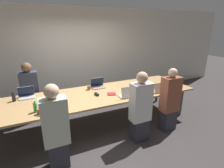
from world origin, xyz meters
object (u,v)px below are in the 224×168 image
cup_near_left (39,112)px  person_near_midright (140,108)px  bottle_far_left (14,97)px  bottle_near_left (35,107)px  laptop_near_midright (127,94)px  bottle_near_midright (135,90)px  person_far_left (30,93)px  laptop_near_left (54,109)px  person_near_right (170,101)px  laptop_near_right (159,89)px  laptop_far_center (98,85)px  cup_near_right (165,88)px  cup_far_center (89,88)px  stapler (97,94)px  laptop_far_left (26,94)px  person_near_left (56,129)px

cup_near_left → person_near_midright: person_near_midright is taller
bottle_far_left → bottle_near_left: bottle_near_left is taller
bottle_near_left → laptop_near_midright: laptop_near_midright is taller
bottle_far_left → bottle_near_midright: (2.49, -0.67, -0.00)m
person_far_left → laptop_near_midright: (1.90, -1.39, 0.14)m
laptop_near_left → person_near_right: 2.41m
cup_near_left → person_far_left: bearing=95.3°
bottle_near_midright → bottle_near_left: bearing=-179.1°
cup_near_left → laptop_near_midright: 1.77m
laptop_near_right → laptop_near_midright: bearing=-3.1°
person_far_left → person_near_right: (2.75, -1.78, -0.02)m
laptop_near_midright → bottle_near_midright: 0.31m
person_far_left → bottle_near_left: bearing=-86.6°
laptop_far_center → cup_near_right: laptop_far_center is taller
laptop_far_center → cup_far_center: (-0.26, -0.08, -0.02)m
laptop_near_right → bottle_far_left: bearing=-15.7°
laptop_far_center → laptop_near_midright: bearing=-68.5°
cup_near_left → laptop_near_midright: size_ratio=0.30×
bottle_far_left → person_near_right: size_ratio=0.15×
laptop_near_midright → bottle_near_midright: laptop_near_midright is taller
cup_near_right → person_near_right: bearing=-116.9°
stapler → person_far_left: bearing=136.5°
bottle_far_left → person_near_right: bearing=-21.4°
cup_far_center → laptop_near_midright: laptop_near_midright is taller
bottle_far_left → stapler: bottle_far_left is taller
person_near_right → stapler: 1.62m
laptop_far_left → cup_near_right: laptop_far_left is taller
person_far_left → bottle_near_left: 1.30m
laptop_near_left → bottle_near_midright: size_ratio=1.73×
laptop_far_center → stapler: laptop_far_center is taller
cup_far_center → stapler: (0.05, -0.41, -0.03)m
cup_near_left → bottle_near_left: (-0.05, 0.12, 0.04)m
laptop_near_midright → bottle_near_midright: size_ratio=1.66×
laptop_near_left → person_near_midright: size_ratio=0.24×
bottle_near_left → person_near_midright: person_near_midright is taller
person_far_left → cup_far_center: person_far_left is taller
cup_near_left → cup_near_right: bearing=0.9°
cup_near_left → bottle_near_midright: (2.05, 0.15, 0.04)m
laptop_near_left → bottle_near_left: size_ratio=1.66×
person_far_left → bottle_near_midright: bearing=-29.8°
person_near_left → cup_near_left: bearing=-68.4°
person_near_left → bottle_near_midright: (1.86, 0.64, 0.15)m
person_far_left → laptop_far_center: bearing=-18.1°
cup_near_right → laptop_far_left: bearing=163.6°
laptop_far_center → person_near_right: size_ratio=0.24×
person_near_left → laptop_near_midright: (1.58, 0.51, 0.14)m
laptop_near_left → person_near_midright: (1.57, -0.40, -0.13)m
bottle_far_left → cup_far_center: bottle_far_left is taller
laptop_far_center → bottle_near_left: 1.67m
cup_near_left → person_near_right: size_ratio=0.07×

